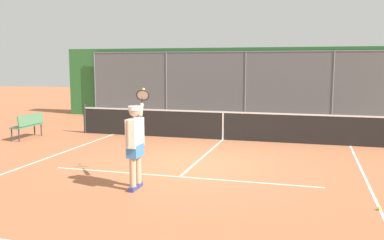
{
  "coord_description": "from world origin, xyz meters",
  "views": [
    {
      "loc": [
        -2.79,
        10.25,
        2.56
      ],
      "look_at": [
        0.24,
        -0.55,
        1.05
      ],
      "focal_mm": 39.63,
      "sensor_mm": 36.0,
      "label": 1
    }
  ],
  "objects": [
    {
      "name": "courtside_bench",
      "position": [
        6.43,
        -1.98,
        0.51
      ],
      "size": [
        0.4,
        1.3,
        0.84
      ],
      "rotation": [
        0.0,
        0.0,
        -1.57
      ],
      "color": "#477A51",
      "rests_on": "ground"
    },
    {
      "name": "fence_backdrop",
      "position": [
        0.0,
        -9.03,
        1.61
      ],
      "size": [
        17.72,
        1.37,
        3.25
      ],
      "color": "#565B60",
      "rests_on": "ground"
    },
    {
      "name": "tennis_net",
      "position": [
        0.0,
        -3.55,
        0.49
      ],
      "size": [
        10.45,
        0.09,
        1.07
      ],
      "color": "#2D2D2D",
      "rests_on": "ground"
    },
    {
      "name": "tennis_player",
      "position": [
        0.6,
        2.44,
        1.01
      ],
      "size": [
        0.47,
        1.42,
        2.01
      ],
      "rotation": [
        0.0,
        0.0,
        -1.58
      ],
      "color": "navy",
      "rests_on": "ground"
    },
    {
      "name": "court_line_markings",
      "position": [
        0.0,
        1.67,
        0.0
      ],
      "size": [
        8.13,
        8.91,
        0.01
      ],
      "color": "white",
      "rests_on": "ground"
    },
    {
      "name": "tennis_ball_by_sideline",
      "position": [
        -4.03,
        2.49,
        0.03
      ],
      "size": [
        0.07,
        0.07,
        0.07
      ],
      "primitive_type": "sphere",
      "color": "#C1D138",
      "rests_on": "ground"
    },
    {
      "name": "ground_plane",
      "position": [
        0.0,
        0.0,
        0.0
      ],
      "size": [
        60.0,
        60.0,
        0.0
      ],
      "primitive_type": "plane",
      "color": "#A8603D"
    }
  ]
}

